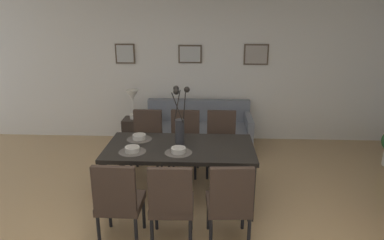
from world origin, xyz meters
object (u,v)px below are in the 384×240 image
(dining_chair_far_right, at_px, (184,139))
(bowl_near_right, at_px, (139,136))
(framed_picture_right, at_px, (256,55))
(dining_chair_near_left, at_px, (118,199))
(centerpiece_vase, at_px, (180,124))
(framed_picture_center, at_px, (190,54))
(dining_chair_mid_right, at_px, (221,139))
(sofa, at_px, (198,132))
(dining_table, at_px, (180,152))
(dining_chair_near_right, at_px, (147,139))
(bowl_near_left, at_px, (132,149))
(framed_picture_left, at_px, (125,54))
(bowl_far_left, at_px, (178,150))
(table_lamp, at_px, (132,98))
(dining_chair_mid_left, at_px, (230,200))
(side_table, at_px, (134,133))
(dining_chair_far_left, at_px, (171,201))

(dining_chair_far_right, height_order, bowl_near_right, dining_chair_far_right)
(bowl_near_right, bearing_deg, dining_chair_far_right, 50.76)
(framed_picture_right, bearing_deg, dining_chair_near_left, -118.39)
(centerpiece_vase, distance_m, framed_picture_center, 2.36)
(dining_chair_mid_right, relative_size, sofa, 0.50)
(dining_table, height_order, dining_chair_near_right, dining_chair_near_right)
(bowl_near_right, xyz_separation_m, framed_picture_center, (0.54, 2.08, 0.80))
(dining_chair_near_left, height_order, dining_chair_far_right, same)
(dining_table, relative_size, bowl_near_left, 10.59)
(centerpiece_vase, bearing_deg, framed_picture_left, 117.01)
(centerpiece_vase, distance_m, bowl_far_left, 0.32)
(bowl_far_left, bearing_deg, table_lamp, 115.62)
(dining_chair_near_left, distance_m, sofa, 2.80)
(bowl_near_left, distance_m, bowl_near_right, 0.42)
(dining_table, xyz_separation_m, framed_picture_center, (-0.00, 2.29, 0.92))
(dining_chair_mid_left, height_order, framed_picture_left, framed_picture_left)
(dining_chair_far_right, distance_m, framed_picture_right, 2.14)
(framed_picture_center, bearing_deg, framed_picture_right, -0.00)
(dining_chair_near_right, relative_size, dining_chair_mid_left, 1.00)
(dining_chair_near_left, bearing_deg, dining_chair_near_right, 90.42)
(table_lamp, height_order, framed_picture_center, framed_picture_center)
(dining_chair_near_left, relative_size, side_table, 1.77)
(bowl_near_right, bearing_deg, bowl_far_left, -37.89)
(dining_chair_near_right, xyz_separation_m, framed_picture_center, (0.56, 1.44, 1.07))
(bowl_near_right, relative_size, framed_picture_center, 0.41)
(dining_chair_far_right, bearing_deg, dining_chair_mid_left, -71.60)
(dining_chair_near_left, xyz_separation_m, dining_chair_mid_right, (1.08, 1.75, 0.00))
(side_table, height_order, framed_picture_right, framed_picture_right)
(bowl_near_left, bearing_deg, bowl_near_right, 90.00)
(dining_chair_mid_right, xyz_separation_m, table_lamp, (-1.50, 0.94, 0.38))
(side_table, bearing_deg, framed_picture_left, 112.37)
(dining_chair_near_left, bearing_deg, bowl_far_left, 50.77)
(dining_chair_far_left, bearing_deg, framed_picture_left, 109.90)
(dining_table, height_order, dining_chair_near_left, dining_chair_near_left)
(dining_chair_far_right, bearing_deg, sofa, 79.73)
(centerpiece_vase, height_order, sofa, centerpiece_vase)
(framed_picture_left, bearing_deg, sofa, -19.91)
(framed_picture_right, bearing_deg, bowl_near_left, -124.29)
(dining_table, distance_m, dining_chair_near_right, 1.03)
(dining_chair_mid_left, bearing_deg, dining_table, 123.39)
(dining_chair_far_right, height_order, side_table, dining_chair_far_right)
(framed_picture_left, bearing_deg, dining_chair_near_right, -67.24)
(dining_chair_far_left, relative_size, bowl_near_left, 5.41)
(bowl_far_left, distance_m, framed_picture_center, 2.63)
(dining_chair_near_right, relative_size, bowl_near_left, 5.41)
(bowl_far_left, xyz_separation_m, side_table, (-0.97, 2.01, -0.52))
(dining_chair_mid_right, distance_m, framed_picture_left, 2.47)
(dining_chair_near_right, xyz_separation_m, bowl_near_right, (0.02, -0.64, 0.27))
(dining_chair_far_right, distance_m, bowl_near_left, 1.23)
(dining_chair_near_right, bearing_deg, centerpiece_vase, -56.48)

